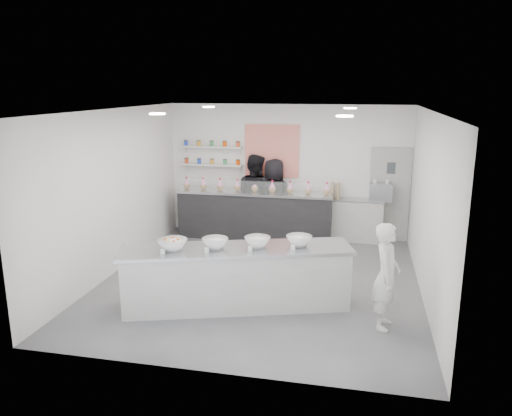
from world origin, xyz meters
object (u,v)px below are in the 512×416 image
Objects in this scene: espresso_machine at (381,192)px; staff_right at (274,198)px; espresso_ledge at (353,220)px; prep_counter at (237,277)px; staff_left at (255,195)px; back_bar at (255,215)px; woman_prep at (386,276)px.

espresso_machine is 2.37m from staff_right.
prep_counter is at bearing -113.62° from espresso_ledge.
staff_right reaches higher than espresso_machine.
espresso_ledge is at bearing 48.74° from prep_counter.
staff_left is (-2.81, -0.04, -0.19)m from espresso_machine.
prep_counter is 2.78× the size of espresso_ledge.
staff_left is 0.45m from staff_right.
back_bar is 0.59m from staff_right.
back_bar is at bearing -172.60° from espresso_ledge.
staff_left reaches higher than espresso_ledge.
back_bar is 2.22m from espresso_ledge.
prep_counter is 7.35× the size of espresso_machine.
staff_left is 1.05× the size of staff_right.
espresso_machine is at bearing 42.31° from prep_counter.
staff_right is (-2.34, 4.07, 0.13)m from woman_prep.
staff_left is (-0.06, 0.25, 0.40)m from back_bar.
espresso_ledge is 0.83× the size of woman_prep.
staff_left is at bearing -179.09° from espresso_ledge.
back_bar is at bearing 80.17° from prep_counter.
woman_prep is at bearing 146.73° from staff_left.
espresso_machine is (2.25, 3.90, 0.65)m from prep_counter.
prep_counter is at bearing 91.78° from woman_prep.
woman_prep reaches higher than back_bar.
staff_left is at bearing 9.34° from staff_right.
staff_right is at bearing 73.83° from prep_counter.
prep_counter is 2.30× the size of woman_prep.
prep_counter is 4.25m from espresso_ledge.
staff_right is (-2.35, -0.04, -0.23)m from espresso_machine.
espresso_machine is at bearing -169.79° from staff_right.
back_bar reaches higher than espresso_ledge.
back_bar is at bearing -174.07° from espresso_machine.
staff_left is (-2.26, -0.04, 0.47)m from espresso_ledge.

